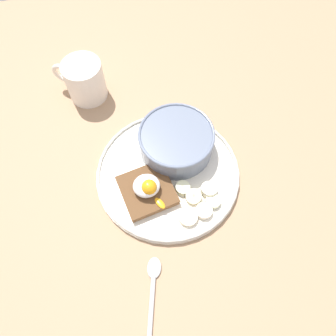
{
  "coord_description": "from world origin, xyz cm",
  "views": [
    {
      "loc": [
        -5.24,
        -27.89,
        60.11
      ],
      "look_at": [
        0.0,
        0.0,
        5.0
      ],
      "focal_mm": 35.0,
      "sensor_mm": 36.0,
      "label": 1
    }
  ],
  "objects_px": {
    "banana_slice_front": "(193,197)",
    "oatmeal_bowl": "(176,141)",
    "poached_egg": "(147,186)",
    "coffee_mug": "(84,80)",
    "banana_slice_right": "(213,201)",
    "banana_slice_back": "(183,188)",
    "toast_slice": "(147,190)",
    "banana_slice_inner": "(209,190)",
    "spoon": "(153,286)",
    "banana_slice_outer": "(188,217)",
    "banana_slice_left": "(204,211)"
  },
  "relations": [
    {
      "from": "banana_slice_front",
      "to": "oatmeal_bowl",
      "type": "bearing_deg",
      "value": 95.51
    },
    {
      "from": "poached_egg",
      "to": "coffee_mug",
      "type": "height_order",
      "value": "coffee_mug"
    },
    {
      "from": "oatmeal_bowl",
      "to": "poached_egg",
      "type": "height_order",
      "value": "oatmeal_bowl"
    },
    {
      "from": "poached_egg",
      "to": "banana_slice_right",
      "type": "distance_m",
      "value": 0.12
    },
    {
      "from": "banana_slice_back",
      "to": "coffee_mug",
      "type": "height_order",
      "value": "coffee_mug"
    },
    {
      "from": "toast_slice",
      "to": "banana_slice_inner",
      "type": "height_order",
      "value": "same"
    },
    {
      "from": "toast_slice",
      "to": "banana_slice_right",
      "type": "xyz_separation_m",
      "value": [
        0.12,
        -0.04,
        -0.0
      ]
    },
    {
      "from": "coffee_mug",
      "to": "spoon",
      "type": "height_order",
      "value": "coffee_mug"
    },
    {
      "from": "banana_slice_inner",
      "to": "spoon",
      "type": "bearing_deg",
      "value": -131.57
    },
    {
      "from": "banana_slice_right",
      "to": "banana_slice_outer",
      "type": "relative_size",
      "value": 0.85
    },
    {
      "from": "banana_slice_back",
      "to": "banana_slice_outer",
      "type": "relative_size",
      "value": 0.75
    },
    {
      "from": "banana_slice_right",
      "to": "banana_slice_back",
      "type": "bearing_deg",
      "value": 144.04
    },
    {
      "from": "banana_slice_right",
      "to": "toast_slice",
      "type": "bearing_deg",
      "value": 159.72
    },
    {
      "from": "banana_slice_front",
      "to": "banana_slice_back",
      "type": "relative_size",
      "value": 0.94
    },
    {
      "from": "banana_slice_back",
      "to": "coffee_mug",
      "type": "bearing_deg",
      "value": 120.18
    },
    {
      "from": "oatmeal_bowl",
      "to": "toast_slice",
      "type": "xyz_separation_m",
      "value": [
        -0.07,
        -0.08,
        -0.02
      ]
    },
    {
      "from": "banana_slice_outer",
      "to": "oatmeal_bowl",
      "type": "bearing_deg",
      "value": 87.19
    },
    {
      "from": "coffee_mug",
      "to": "spoon",
      "type": "relative_size",
      "value": 0.85
    },
    {
      "from": "poached_egg",
      "to": "banana_slice_back",
      "type": "distance_m",
      "value": 0.07
    },
    {
      "from": "poached_egg",
      "to": "spoon",
      "type": "xyz_separation_m",
      "value": [
        -0.02,
        -0.17,
        -0.04
      ]
    },
    {
      "from": "banana_slice_left",
      "to": "banana_slice_right",
      "type": "relative_size",
      "value": 1.01
    },
    {
      "from": "poached_egg",
      "to": "coffee_mug",
      "type": "distance_m",
      "value": 0.28
    },
    {
      "from": "poached_egg",
      "to": "toast_slice",
      "type": "bearing_deg",
      "value": 119.69
    },
    {
      "from": "oatmeal_bowl",
      "to": "banana_slice_back",
      "type": "relative_size",
      "value": 4.06
    },
    {
      "from": "coffee_mug",
      "to": "banana_slice_outer",
      "type": "bearing_deg",
      "value": -64.54
    },
    {
      "from": "oatmeal_bowl",
      "to": "banana_slice_outer",
      "type": "bearing_deg",
      "value": -92.81
    },
    {
      "from": "banana_slice_left",
      "to": "poached_egg",
      "type": "bearing_deg",
      "value": 149.27
    },
    {
      "from": "toast_slice",
      "to": "oatmeal_bowl",
      "type": "bearing_deg",
      "value": 49.56
    },
    {
      "from": "poached_egg",
      "to": "banana_slice_outer",
      "type": "relative_size",
      "value": 1.46
    },
    {
      "from": "banana_slice_left",
      "to": "banana_slice_outer",
      "type": "relative_size",
      "value": 0.85
    },
    {
      "from": "oatmeal_bowl",
      "to": "banana_slice_outer",
      "type": "relative_size",
      "value": 3.04
    },
    {
      "from": "oatmeal_bowl",
      "to": "banana_slice_outer",
      "type": "xyz_separation_m",
      "value": [
        -0.01,
        -0.15,
        -0.02
      ]
    },
    {
      "from": "oatmeal_bowl",
      "to": "coffee_mug",
      "type": "height_order",
      "value": "coffee_mug"
    },
    {
      "from": "coffee_mug",
      "to": "spoon",
      "type": "bearing_deg",
      "value": -80.2
    },
    {
      "from": "oatmeal_bowl",
      "to": "banana_slice_back",
      "type": "bearing_deg",
      "value": -93.48
    },
    {
      "from": "oatmeal_bowl",
      "to": "coffee_mug",
      "type": "distance_m",
      "value": 0.25
    },
    {
      "from": "banana_slice_inner",
      "to": "banana_slice_outer",
      "type": "distance_m",
      "value": 0.07
    },
    {
      "from": "spoon",
      "to": "banana_slice_right",
      "type": "bearing_deg",
      "value": 42.99
    },
    {
      "from": "toast_slice",
      "to": "spoon",
      "type": "xyz_separation_m",
      "value": [
        -0.02,
        -0.17,
        -0.01
      ]
    },
    {
      "from": "banana_slice_outer",
      "to": "banana_slice_front",
      "type": "bearing_deg",
      "value": 63.55
    },
    {
      "from": "banana_slice_right",
      "to": "spoon",
      "type": "xyz_separation_m",
      "value": [
        -0.13,
        -0.12,
        -0.01
      ]
    },
    {
      "from": "banana_slice_back",
      "to": "banana_slice_outer",
      "type": "distance_m",
      "value": 0.06
    },
    {
      "from": "banana_slice_outer",
      "to": "banana_slice_left",
      "type": "bearing_deg",
      "value": 10.38
    },
    {
      "from": "toast_slice",
      "to": "spoon",
      "type": "bearing_deg",
      "value": -95.97
    },
    {
      "from": "poached_egg",
      "to": "banana_slice_right",
      "type": "xyz_separation_m",
      "value": [
        0.12,
        -0.04,
        -0.03
      ]
    },
    {
      "from": "banana_slice_back",
      "to": "toast_slice",
      "type": "bearing_deg",
      "value": 174.15
    },
    {
      "from": "banana_slice_outer",
      "to": "spoon",
      "type": "relative_size",
      "value": 0.37
    },
    {
      "from": "banana_slice_left",
      "to": "coffee_mug",
      "type": "xyz_separation_m",
      "value": [
        -0.19,
        0.33,
        0.03
      ]
    },
    {
      "from": "banana_slice_front",
      "to": "toast_slice",
      "type": "bearing_deg",
      "value": 161.65
    },
    {
      "from": "banana_slice_right",
      "to": "poached_egg",
      "type": "bearing_deg",
      "value": 160.51
    }
  ]
}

